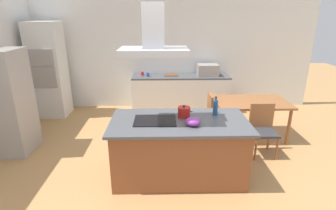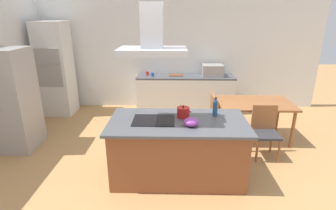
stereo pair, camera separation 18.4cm
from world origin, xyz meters
name	(u,v)px [view 2 (the right image)]	position (x,y,z in m)	size (l,w,h in m)	color
ground	(177,133)	(0.00, 1.50, 0.00)	(16.00, 16.00, 0.00)	tan
wall_back	(177,55)	(0.00, 3.25, 1.35)	(7.20, 0.10, 2.70)	white
kitchen_island	(178,148)	(0.00, 0.00, 0.45)	(1.99, 1.03, 0.90)	brown
cooktop	(154,120)	(-0.35, 0.00, 0.91)	(0.60, 0.44, 0.01)	black
tea_kettle	(183,112)	(0.08, 0.14, 0.98)	(0.24, 0.18, 0.18)	#B21E19
olive_oil_bottle	(215,108)	(0.56, 0.21, 1.02)	(0.07, 0.07, 0.29)	navy
mixing_bowl	(191,122)	(0.18, -0.17, 0.96)	(0.21, 0.21, 0.12)	purple
back_counter	(185,93)	(0.22, 2.88, 0.45)	(2.40, 0.62, 0.90)	silver
countertop_microwave	(213,70)	(0.88, 2.88, 1.04)	(0.50, 0.38, 0.28)	#9E9993
coffee_mug_red	(147,73)	(-0.74, 2.95, 0.95)	(0.08, 0.08, 0.09)	red
coffee_mug_blue	(153,74)	(-0.59, 2.82, 0.95)	(0.08, 0.08, 0.09)	#2D56B2
cutting_board	(176,75)	(-0.02, 2.93, 0.91)	(0.34, 0.24, 0.02)	brown
wall_oven_stack	(56,69)	(-2.90, 2.65, 1.10)	(0.70, 0.66, 2.20)	silver
refrigerator	(8,100)	(-2.98, 0.83, 0.91)	(0.80, 0.73, 1.82)	#9E9993
dining_table	(255,106)	(1.50, 1.32, 0.67)	(1.40, 0.90, 0.75)	#995B33
chair_at_left_end	(207,114)	(0.58, 1.32, 0.51)	(0.42, 0.42, 0.89)	#333338
chair_facing_island	(265,128)	(1.50, 0.65, 0.51)	(0.42, 0.42, 0.89)	#333338
range_hood	(152,34)	(-0.35, 0.00, 2.10)	(0.90, 0.55, 0.78)	#ADADB2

